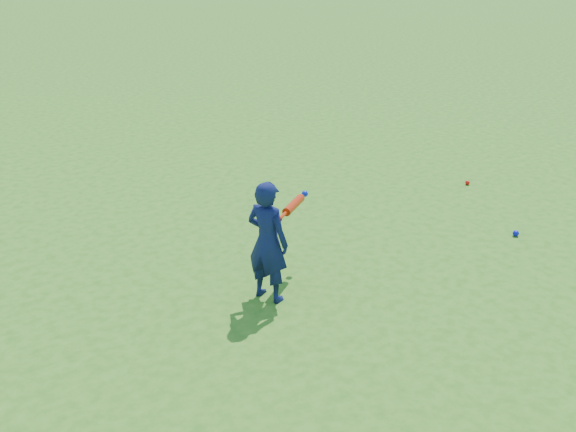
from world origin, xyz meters
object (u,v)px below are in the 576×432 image
Objects in this scene: ground_ball_red at (467,183)px; child at (268,242)px; bat_swing at (295,204)px; ground_ball_blue at (516,233)px.

child is at bearing -167.12° from ground_ball_red.
bat_swing is at bearing -169.59° from ground_ball_red.
ground_ball_blue is 0.11× the size of bat_swing.
ground_ball_blue is at bearing -50.09° from bat_swing.
bat_swing is at bearing -81.83° from child.
ground_ball_blue is at bearing -122.15° from ground_ball_red.
bat_swing reaches higher than ground_ball_blue.
ground_ball_blue is (-0.88, -1.40, 0.00)m from ground_ball_red.
ground_ball_red is 0.88× the size of ground_ball_blue.
child is 16.61× the size of ground_ball_blue.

